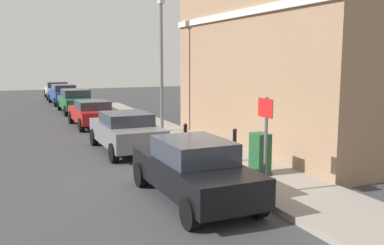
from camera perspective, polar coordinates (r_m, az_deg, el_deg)
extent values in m
plane|color=#38383A|center=(11.64, -0.31, -8.12)|extent=(80.00, 80.00, 0.00)
cube|color=gray|center=(17.77, -1.99, -2.11)|extent=(2.39, 30.00, 0.15)
cube|color=#937256|center=(17.74, 16.92, 9.70)|extent=(7.70, 10.57, 7.65)
cube|color=silver|center=(15.59, 5.79, 14.15)|extent=(0.12, 10.57, 0.24)
cube|color=black|center=(10.13, 0.14, -6.84)|extent=(1.73, 4.29, 0.65)
cube|color=#2D333D|center=(9.96, 0.23, -3.74)|extent=(1.49, 1.96, 0.52)
cylinder|color=black|center=(11.37, -6.81, -6.90)|extent=(0.23, 0.64, 0.64)
cylinder|color=black|center=(11.92, 0.39, -6.13)|extent=(0.23, 0.64, 0.64)
cylinder|color=black|center=(8.55, -0.21, -12.04)|extent=(0.23, 0.64, 0.64)
cylinder|color=black|center=(9.26, 8.76, -10.52)|extent=(0.23, 0.64, 0.64)
cube|color=slate|center=(15.70, -8.81, -1.41)|extent=(1.84, 4.25, 0.69)
cube|color=#2D333D|center=(15.53, -8.76, 0.50)|extent=(1.59, 1.90, 0.44)
cylinder|color=black|center=(17.07, -12.91, -1.91)|extent=(0.23, 0.64, 0.64)
cylinder|color=black|center=(17.47, -7.49, -1.54)|extent=(0.23, 0.64, 0.64)
cylinder|color=black|center=(14.08, -10.38, -4.01)|extent=(0.23, 0.64, 0.64)
cylinder|color=black|center=(14.56, -3.92, -3.48)|extent=(0.23, 0.64, 0.64)
cube|color=maroon|center=(21.87, -13.19, 1.08)|extent=(1.77, 4.06, 0.59)
cube|color=#2D333D|center=(21.58, -13.11, 2.28)|extent=(1.52, 1.81, 0.42)
cylinder|color=black|center=(23.20, -15.81, 0.66)|extent=(0.23, 0.64, 0.64)
cylinder|color=black|center=(23.49, -12.01, 0.88)|extent=(0.23, 0.64, 0.64)
cylinder|color=black|center=(20.34, -14.51, -0.34)|extent=(0.23, 0.64, 0.64)
cylinder|color=black|center=(20.67, -10.20, -0.07)|extent=(0.23, 0.64, 0.64)
cube|color=#195933|center=(27.94, -15.23, 2.61)|extent=(1.77, 4.35, 0.65)
cube|color=#2D333D|center=(27.91, -15.28, 3.77)|extent=(1.54, 2.18, 0.51)
cylinder|color=black|center=(29.46, -17.26, 2.17)|extent=(0.23, 0.64, 0.64)
cylinder|color=black|center=(29.69, -14.13, 2.34)|extent=(0.23, 0.64, 0.64)
cylinder|color=black|center=(26.26, -16.41, 1.50)|extent=(0.23, 0.64, 0.64)
cylinder|color=black|center=(26.52, -12.92, 1.69)|extent=(0.23, 0.64, 0.64)
cube|color=navy|center=(33.47, -16.74, 3.46)|extent=(1.81, 4.29, 0.66)
cube|color=#2D333D|center=(33.22, -16.72, 4.41)|extent=(1.54, 2.04, 0.51)
cylinder|color=black|center=(34.94, -18.39, 3.04)|extent=(0.24, 0.65, 0.64)
cylinder|color=black|center=(35.17, -15.82, 3.18)|extent=(0.24, 0.65, 0.64)
cylinder|color=black|center=(31.84, -17.70, 2.59)|extent=(0.24, 0.65, 0.64)
cylinder|color=black|center=(32.08, -14.89, 2.75)|extent=(0.24, 0.65, 0.64)
cube|color=#B7B7BC|center=(38.90, -17.52, 4.02)|extent=(1.96, 4.41, 0.60)
cube|color=#2D333D|center=(38.70, -17.54, 4.80)|extent=(1.66, 1.99, 0.51)
cylinder|color=black|center=(40.49, -18.90, 3.69)|extent=(0.24, 0.65, 0.64)
cylinder|color=black|center=(40.61, -16.47, 3.81)|extent=(0.24, 0.65, 0.64)
cylinder|color=black|center=(37.25, -18.63, 3.33)|extent=(0.24, 0.65, 0.64)
cylinder|color=black|center=(37.38, -15.99, 3.46)|extent=(0.24, 0.65, 0.64)
cube|color=#1E4C28|center=(12.01, 9.05, -4.13)|extent=(0.40, 0.55, 1.15)
cube|color=#333333|center=(12.14, 8.99, -6.60)|extent=(0.46, 0.61, 0.08)
cylinder|color=black|center=(13.44, 5.69, -3.17)|extent=(0.12, 0.12, 0.95)
sphere|color=black|center=(13.35, 5.72, -1.09)|extent=(0.14, 0.14, 0.14)
cylinder|color=black|center=(14.44, -0.89, -2.32)|extent=(0.12, 0.12, 0.95)
sphere|color=black|center=(14.36, -0.89, -0.38)|extent=(0.14, 0.14, 0.14)
cylinder|color=#59595B|center=(10.17, 9.77, -3.11)|extent=(0.08, 0.08, 2.30)
cube|color=white|center=(10.02, 9.81, 1.93)|extent=(0.03, 0.56, 0.40)
cube|color=red|center=(10.01, 9.73, 1.92)|extent=(0.01, 0.60, 0.44)
cylinder|color=#59595B|center=(18.91, -4.08, 7.12)|extent=(0.14, 0.14, 5.50)
cube|color=#A5A599|center=(19.06, -4.18, 15.78)|extent=(0.20, 0.44, 0.20)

